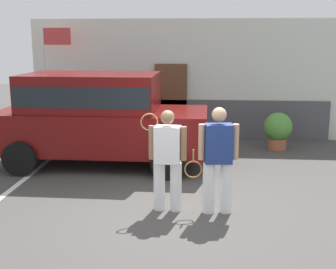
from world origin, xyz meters
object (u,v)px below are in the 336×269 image
(potted_plant_by_porch, at_px, (278,129))
(flag_pole, at_px, (51,62))
(tennis_player_man, at_px, (167,159))
(parked_suv, at_px, (98,115))
(tennis_player_woman, at_px, (218,159))

(potted_plant_by_porch, relative_size, flag_pole, 0.30)
(tennis_player_man, bearing_deg, parked_suv, -51.96)
(tennis_player_woman, height_order, potted_plant_by_porch, tennis_player_woman)
(tennis_player_man, height_order, potted_plant_by_porch, tennis_player_man)
(potted_plant_by_porch, bearing_deg, tennis_player_woman, -110.24)
(tennis_player_woman, height_order, flag_pole, flag_pole)
(parked_suv, distance_m, tennis_player_woman, 3.72)
(tennis_player_woman, bearing_deg, flag_pole, -55.14)
(tennis_player_man, distance_m, flag_pole, 6.39)
(parked_suv, height_order, flag_pole, flag_pole)
(potted_plant_by_porch, bearing_deg, flag_pole, 173.66)
(tennis_player_man, bearing_deg, potted_plant_by_porch, -114.98)
(tennis_player_man, relative_size, potted_plant_by_porch, 1.77)
(parked_suv, bearing_deg, tennis_player_woman, -45.60)
(flag_pole, bearing_deg, parked_suv, -52.77)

